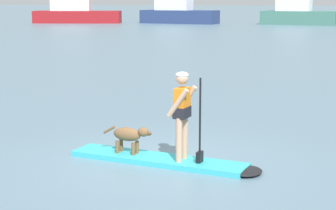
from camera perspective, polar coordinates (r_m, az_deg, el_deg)
name	(u,v)px	position (r m, az deg, el deg)	size (l,w,h in m)	color
ground_plane	(158,162)	(10.77, -1.00, -5.68)	(400.00, 400.00, 0.00)	slate
paddleboard	(169,161)	(10.66, 0.11, -5.57)	(3.74, 1.54, 0.10)	#33B2BF
person_paddler	(183,110)	(10.32, 1.48, -0.46)	(0.66, 0.56, 1.62)	tan
dog	(129,135)	(10.92, -3.85, -3.00)	(1.03, 0.37, 0.54)	brown
moored_boat_outer	(76,13)	(69.52, -9.13, 9.01)	(10.47, 4.55, 11.40)	maroon
moored_boat_center	(178,12)	(67.50, 0.97, 9.24)	(9.33, 4.81, 4.23)	navy
moored_boat_starboard	(298,13)	(66.05, 12.73, 8.89)	(8.61, 4.77, 4.02)	#3F7266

